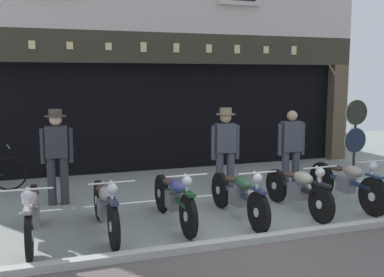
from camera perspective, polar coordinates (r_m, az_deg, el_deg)
ground at (r=5.66m, az=13.16°, el=-16.68°), size 22.66×22.00×0.18m
shop_facade at (r=12.64m, az=-6.48°, el=5.24°), size 10.96×4.42×6.36m
motorcycle_far_left at (r=6.72m, az=-19.58°, el=-8.75°), size 0.62×2.07×0.91m
motorcycle_left at (r=6.76m, az=-10.85°, el=-8.33°), size 0.62×1.99×0.92m
motorcycle_center_left at (r=7.08m, az=-2.26°, el=-7.47°), size 0.62×1.99×0.91m
motorcycle_center at (r=7.34m, az=5.91°, el=-6.99°), size 0.62×2.01×0.90m
motorcycle_center_right at (r=7.89m, az=13.23°, el=-6.13°), size 0.62×1.92×0.90m
motorcycle_right at (r=8.52m, az=18.93°, el=-5.21°), size 0.62×2.02×0.93m
salesman_left at (r=8.37m, az=-16.68°, el=-1.60°), size 0.56×0.37×1.72m
shopkeeper_center at (r=8.75m, az=4.23°, el=-0.99°), size 0.56×0.37×1.69m
salesman_right at (r=9.16m, az=12.41°, el=-1.08°), size 0.56×0.27×1.62m
tyre_sign_pole at (r=11.61m, az=19.95°, el=1.32°), size 0.62×0.06×1.74m
advert_board_near at (r=10.71m, az=-19.16°, el=4.08°), size 0.81×0.03×0.96m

